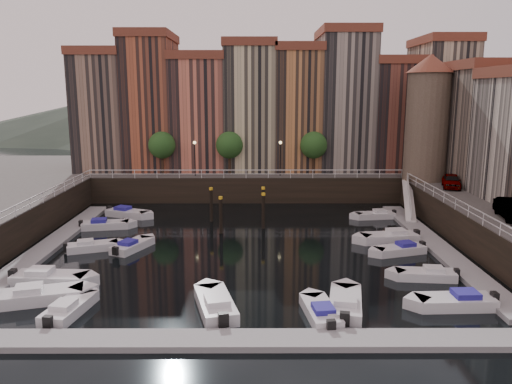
{
  "coord_description": "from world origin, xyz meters",
  "views": [
    {
      "loc": [
        0.99,
        -40.78,
        12.82
      ],
      "look_at": [
        1.12,
        4.0,
        3.78
      ],
      "focal_mm": 35.0,
      "sensor_mm": 36.0,
      "label": 1
    }
  ],
  "objects_px": {
    "gangway": "(409,198)",
    "mooring_pilings": "(240,209)",
    "boat_left_1": "(48,279)",
    "boat_left_2": "(91,246)",
    "car_a": "(451,182)",
    "corner_tower": "(427,116)",
    "boat_left_0": "(39,296)"
  },
  "relations": [
    {
      "from": "boat_left_1",
      "to": "boat_left_2",
      "type": "height_order",
      "value": "boat_left_1"
    },
    {
      "from": "boat_left_2",
      "to": "car_a",
      "type": "distance_m",
      "value": 35.56
    },
    {
      "from": "mooring_pilings",
      "to": "boat_left_2",
      "type": "xyz_separation_m",
      "value": [
        -12.0,
        -7.63,
        -1.32
      ]
    },
    {
      "from": "mooring_pilings",
      "to": "boat_left_0",
      "type": "height_order",
      "value": "mooring_pilings"
    },
    {
      "from": "gangway",
      "to": "boat_left_1",
      "type": "relative_size",
      "value": 1.57
    },
    {
      "from": "mooring_pilings",
      "to": "car_a",
      "type": "height_order",
      "value": "car_a"
    },
    {
      "from": "gangway",
      "to": "mooring_pilings",
      "type": "height_order",
      "value": "gangway"
    },
    {
      "from": "boat_left_0",
      "to": "boat_left_1",
      "type": "distance_m",
      "value": 2.96
    },
    {
      "from": "corner_tower",
      "to": "mooring_pilings",
      "type": "relative_size",
      "value": 2.48
    },
    {
      "from": "corner_tower",
      "to": "boat_left_0",
      "type": "xyz_separation_m",
      "value": [
        -32.39,
        -26.25,
        -9.79
      ]
    },
    {
      "from": "gangway",
      "to": "mooring_pilings",
      "type": "xyz_separation_m",
      "value": [
        -17.55,
        -3.85,
        -0.27
      ]
    },
    {
      "from": "boat_left_0",
      "to": "boat_left_1",
      "type": "xyz_separation_m",
      "value": [
        -0.59,
        2.9,
        -0.0
      ]
    },
    {
      "from": "mooring_pilings",
      "to": "car_a",
      "type": "relative_size",
      "value": 1.31
    },
    {
      "from": "gangway",
      "to": "boat_left_2",
      "type": "xyz_separation_m",
      "value": [
        -29.55,
        -11.48,
        -1.59
      ]
    },
    {
      "from": "car_a",
      "to": "mooring_pilings",
      "type": "bearing_deg",
      "value": -154.14
    },
    {
      "from": "corner_tower",
      "to": "boat_left_0",
      "type": "height_order",
      "value": "corner_tower"
    },
    {
      "from": "boat_left_0",
      "to": "car_a",
      "type": "bearing_deg",
      "value": 16.07
    },
    {
      "from": "gangway",
      "to": "boat_left_1",
      "type": "xyz_separation_m",
      "value": [
        -30.09,
        -18.84,
        -1.51
      ]
    },
    {
      "from": "boat_left_2",
      "to": "car_a",
      "type": "xyz_separation_m",
      "value": [
        33.64,
        10.99,
        3.4
      ]
    },
    {
      "from": "gangway",
      "to": "boat_left_1",
      "type": "bearing_deg",
      "value": -147.94
    },
    {
      "from": "boat_left_0",
      "to": "boat_left_2",
      "type": "xyz_separation_m",
      "value": [
        -0.05,
        10.27,
        -0.08
      ]
    },
    {
      "from": "mooring_pilings",
      "to": "boat_left_1",
      "type": "bearing_deg",
      "value": -129.9
    },
    {
      "from": "gangway",
      "to": "boat_left_1",
      "type": "height_order",
      "value": "gangway"
    },
    {
      "from": "boat_left_0",
      "to": "mooring_pilings",
      "type": "bearing_deg",
      "value": 40.03
    },
    {
      "from": "mooring_pilings",
      "to": "boat_left_2",
      "type": "height_order",
      "value": "mooring_pilings"
    },
    {
      "from": "car_a",
      "to": "boat_left_2",
      "type": "bearing_deg",
      "value": -144.88
    },
    {
      "from": "corner_tower",
      "to": "boat_left_2",
      "type": "distance_m",
      "value": 37.49
    },
    {
      "from": "gangway",
      "to": "corner_tower",
      "type": "bearing_deg",
      "value": 57.2
    },
    {
      "from": "gangway",
      "to": "car_a",
      "type": "distance_m",
      "value": 4.51
    },
    {
      "from": "mooring_pilings",
      "to": "boat_left_2",
      "type": "distance_m",
      "value": 14.28
    },
    {
      "from": "corner_tower",
      "to": "boat_left_1",
      "type": "distance_m",
      "value": 41.58
    },
    {
      "from": "mooring_pilings",
      "to": "boat_left_1",
      "type": "distance_m",
      "value": 19.59
    }
  ]
}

